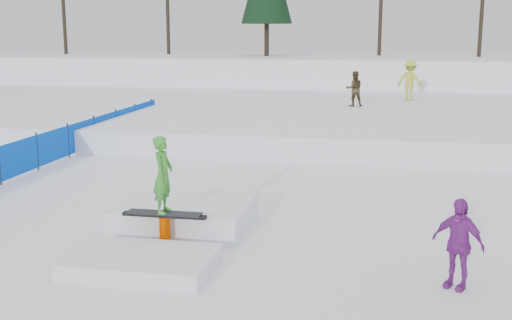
% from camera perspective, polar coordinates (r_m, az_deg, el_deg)
% --- Properties ---
extents(ground, '(120.00, 120.00, 0.00)m').
position_cam_1_polar(ground, '(13.05, -3.87, -6.37)').
color(ground, white).
extents(snow_berm, '(60.00, 14.00, 2.40)m').
position_cam_1_polar(snow_berm, '(42.22, 6.70, 7.59)').
color(snow_berm, white).
rests_on(snow_berm, ground).
extents(snow_midrise, '(50.00, 18.00, 0.80)m').
position_cam_1_polar(snow_midrise, '(28.41, 4.45, 4.16)').
color(snow_midrise, white).
rests_on(snow_midrise, ground).
extents(safety_fence, '(0.05, 16.00, 1.10)m').
position_cam_1_polar(safety_fence, '(21.27, -16.35, 1.68)').
color(safety_fence, '#0143C4').
rests_on(safety_fence, ground).
extents(walker_olive, '(0.84, 0.72, 1.49)m').
position_cam_1_polar(walker_olive, '(27.76, 8.73, 6.27)').
color(walker_olive, '#3B2F1B').
rests_on(walker_olive, snow_midrise).
extents(walker_ygreen, '(1.38, 1.09, 1.87)m').
position_cam_1_polar(walker_ygreen, '(30.54, 13.53, 6.90)').
color(walker_ygreen, gold).
rests_on(walker_ygreen, snow_midrise).
extents(spectator_purple, '(0.91, 0.75, 1.46)m').
position_cam_1_polar(spectator_purple, '(10.56, 17.50, -7.09)').
color(spectator_purple, '#832690').
rests_on(spectator_purple, ground).
extents(jib_rail_feature, '(2.60, 4.40, 2.11)m').
position_cam_1_polar(jib_rail_feature, '(12.64, -7.25, -5.59)').
color(jib_rail_feature, white).
rests_on(jib_rail_feature, ground).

